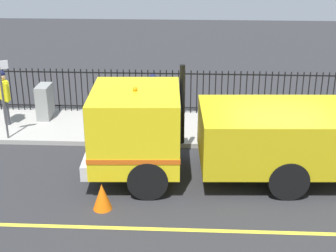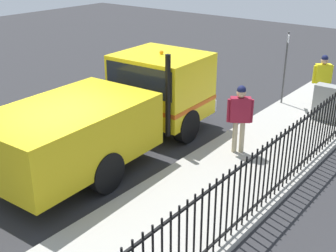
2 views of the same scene
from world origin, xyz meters
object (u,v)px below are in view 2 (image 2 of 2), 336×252
at_px(street_sign, 286,60).
at_px(traffic_cone, 136,103).
at_px(work_truck, 123,105).
at_px(pedestrian_distant, 322,75).
at_px(worker_standing, 240,112).
at_px(utility_cabinet, 327,103).

bearing_deg(street_sign, traffic_cone, -135.96).
relative_size(work_truck, pedestrian_distant, 3.97).
bearing_deg(traffic_cone, pedestrian_distant, 39.52).
relative_size(work_truck, worker_standing, 3.84).
height_order(work_truck, worker_standing, work_truck).
height_order(work_truck, pedestrian_distant, work_truck).
xyz_separation_m(utility_cabinet, street_sign, (-1.75, 0.65, 0.95)).
height_order(worker_standing, utility_cabinet, worker_standing).
distance_m(work_truck, pedestrian_distant, 6.92).
distance_m(utility_cabinet, street_sign, 2.10).
relative_size(pedestrian_distant, street_sign, 0.72).
height_order(pedestrian_distant, utility_cabinet, pedestrian_distant).
bearing_deg(utility_cabinet, street_sign, 159.54).
relative_size(traffic_cone, street_sign, 0.26).
bearing_deg(pedestrian_distant, worker_standing, -134.08).
distance_m(pedestrian_distant, street_sign, 1.28).
bearing_deg(work_truck, utility_cabinet, 52.00).
xyz_separation_m(traffic_cone, street_sign, (3.59, 3.47, 1.34)).
bearing_deg(traffic_cone, worker_standing, -10.63).
distance_m(pedestrian_distant, traffic_cone, 6.19).
xyz_separation_m(pedestrian_distant, utility_cabinet, (0.62, -1.08, -0.52)).
xyz_separation_m(work_truck, worker_standing, (2.63, 1.52, -0.03)).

